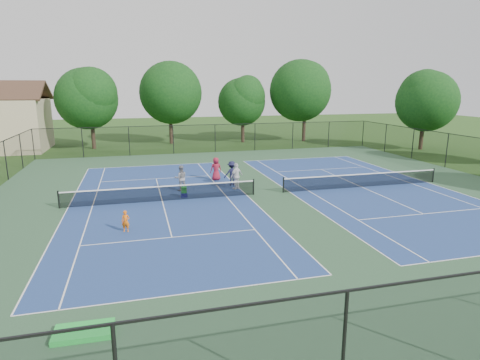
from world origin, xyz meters
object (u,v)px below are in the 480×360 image
object	(u,v)px
tree_back_d	(305,88)
bystander_a	(236,176)
tree_back_c	(243,99)
bystander_c	(216,169)
tree_back_b	(169,90)
child_player	(126,221)
bystander_b	(232,173)
ball_crate	(184,195)
instructor	(181,178)
tree_side_e	(426,97)
tree_back_a	(90,95)
ball_hopper	(184,190)

from	to	relation	value
tree_back_d	bystander_a	size ratio (longest dim) A/B	5.59
tree_back_c	bystander_a	world-z (taller)	tree_back_c
tree_back_d	bystander_c	size ratio (longest dim) A/B	5.89
tree_back_c	bystander_a	size ratio (longest dim) A/B	4.53
tree_back_b	tree_back_c	xyz separation A→B (m)	(9.00, -1.00, -1.11)
child_player	bystander_b	distance (m)	10.76
child_player	ball_crate	world-z (taller)	child_player
bystander_a	bystander_b	distance (m)	1.11
tree_back_b	bystander_a	xyz separation A→B (m)	(2.24, -24.23, -5.67)
tree_back_c	instructor	bearing A→B (deg)	-114.93
instructor	tree_back_b	bearing A→B (deg)	-96.41
tree_back_c	tree_side_e	world-z (taller)	tree_side_e
tree_side_e	child_player	size ratio (longest dim) A/B	8.20
tree_back_d	tree_side_e	size ratio (longest dim) A/B	1.17
tree_back_b	tree_back_c	size ratio (longest dim) A/B	1.19
ball_crate	tree_back_a	bearing A→B (deg)	107.63
tree_back_c	ball_hopper	xyz separation A→B (m)	(-10.55, -24.43, -4.98)
tree_back_d	instructor	distance (m)	29.15
tree_back_b	instructor	xyz separation A→B (m)	(-1.54, -23.69, -5.71)
bystander_c	bystander_b	bearing A→B (deg)	106.20
tree_back_d	ball_hopper	distance (m)	30.55
bystander_b	bystander_c	distance (m)	2.08
tree_side_e	instructor	bearing A→B (deg)	-157.73
tree_side_e	bystander_a	bearing A→B (deg)	-153.71
tree_side_e	ball_crate	size ratio (longest dim) A/B	22.37
tree_back_b	bystander_b	distance (m)	23.91
tree_back_d	instructor	size ratio (longest dim) A/B	5.86
instructor	bystander_b	size ratio (longest dim) A/B	0.99
bystander_c	tree_back_b	bearing A→B (deg)	-91.62
bystander_a	bystander_b	bearing A→B (deg)	-119.68
tree_back_a	ball_crate	distance (m)	25.28
ball_crate	child_player	bearing A→B (deg)	-122.38
tree_back_d	ball_hopper	size ratio (longest dim) A/B	25.37
tree_back_b	instructor	distance (m)	24.41
instructor	ball_hopper	world-z (taller)	instructor
tree_back_b	ball_crate	bearing A→B (deg)	-93.49
instructor	bystander_c	xyz separation A→B (m)	(2.96, 2.50, -0.00)
tree_back_b	tree_back_d	world-z (taller)	tree_back_d
bystander_b	tree_back_a	bearing A→B (deg)	-69.14
bystander_c	ball_hopper	xyz separation A→B (m)	(-2.97, -4.25, -0.38)
instructor	bystander_c	world-z (taller)	instructor
tree_back_d	bystander_b	distance (m)	26.47
tree_side_e	ball_crate	bearing A→B (deg)	-154.81
tree_back_a	bystander_a	world-z (taller)	tree_back_a
bystander_c	ball_crate	world-z (taller)	bystander_c
tree_side_e	ball_crate	distance (m)	32.06
tree_back_c	tree_back_b	bearing A→B (deg)	173.66
tree_back_b	bystander_a	distance (m)	24.99
tree_back_c	tree_back_d	world-z (taller)	tree_back_d
instructor	ball_hopper	bearing A→B (deg)	87.02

